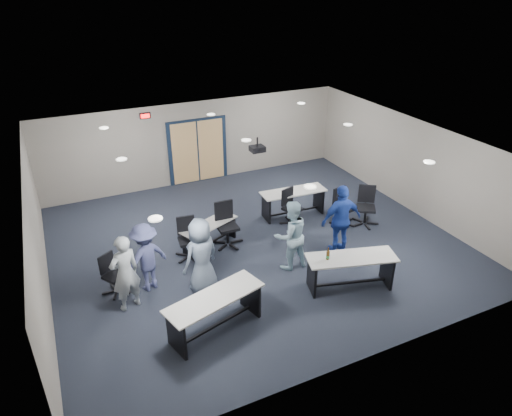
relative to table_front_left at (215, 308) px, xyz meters
name	(u,v)px	position (x,y,z in m)	size (l,w,h in m)	color
floor	(255,243)	(2.08, 2.62, -0.56)	(10.00, 10.00, 0.00)	black
back_wall	(197,142)	(2.08, 7.12, 0.79)	(10.00, 0.04, 2.70)	gray
front_wall	(367,302)	(2.08, -1.88, 0.79)	(10.00, 0.04, 2.70)	gray
left_wall	(37,242)	(-2.92, 2.62, 0.79)	(0.04, 9.00, 2.70)	gray
right_wall	(411,165)	(7.08, 2.62, 0.79)	(0.04, 9.00, 2.70)	gray
ceiling	(255,145)	(2.08, 2.62, 2.14)	(10.00, 9.00, 0.04)	silver
double_door	(198,151)	(2.08, 7.09, 0.49)	(2.00, 0.07, 2.20)	#101D30
exit_sign	(145,116)	(0.48, 7.07, 1.89)	(0.32, 0.07, 0.18)	black
ceiling_projector	(257,149)	(2.38, 3.12, 1.85)	(0.35, 0.32, 0.37)	black
ceiling_can_lights	(250,143)	(2.08, 2.87, 2.11)	(6.24, 5.74, 0.02)	white
table_front_left	(215,308)	(0.00, 0.00, 0.00)	(2.11, 1.19, 0.81)	beige
table_front_right	(350,266)	(3.19, 0.04, 0.00)	(2.07, 1.18, 1.09)	beige
table_back_left	(210,231)	(0.98, 3.01, -0.12)	(1.65, 1.12, 0.74)	beige
table_back_right	(293,199)	(3.74, 3.58, -0.03)	(1.93, 0.75, 0.77)	beige
chair_back_a	(188,239)	(0.32, 2.71, -0.03)	(0.66, 0.66, 1.05)	black
chair_back_b	(227,225)	(1.40, 2.85, 0.03)	(0.73, 0.73, 1.16)	black
chair_back_c	(293,207)	(3.46, 3.11, -0.04)	(0.65, 0.65, 1.03)	black
chair_back_d	(344,207)	(4.75, 2.51, -0.03)	(0.66, 0.66, 1.05)	black
chair_loose_left	(114,275)	(-1.57, 2.07, -0.09)	(0.58, 0.58, 0.93)	black
chair_loose_right	(366,207)	(5.29, 2.23, 0.00)	(0.70, 0.70, 1.11)	black
person_gray	(125,273)	(-1.40, 1.43, 0.31)	(0.63, 0.41, 1.73)	#9CA5AA
person_plaid	(201,256)	(0.20, 1.35, 0.33)	(0.86, 0.56, 1.77)	slate
person_lightblue	(291,235)	(2.39, 1.31, 0.31)	(0.84, 0.66, 1.73)	#A4C8D9
person_navy	(341,220)	(3.83, 1.37, 0.36)	(1.07, 0.45, 1.83)	navy
person_back	(146,257)	(-0.87, 1.92, 0.25)	(1.04, 0.60, 1.61)	#454B7D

